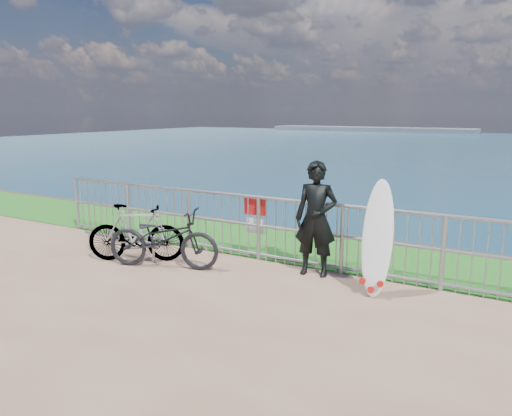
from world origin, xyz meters
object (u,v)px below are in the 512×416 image
Objects in this scene: surfboard at (377,243)px; bicycle_near at (163,239)px; bicycle_far at (136,233)px; surfer at (316,219)px.

bicycle_near is at bearing -170.87° from surfboard.
bicycle_far reaches higher than bicycle_near.
surfer is 1.10× the size of surfboard.
surfer reaches higher than surfboard.
surfboard reaches higher than bicycle_far.
surfboard is at bearing -99.31° from bicycle_near.
surfer is 1.09× the size of bicycle_far.
surfboard is 0.87× the size of bicycle_near.
surfboard is 4.05m from bicycle_far.
surfer is at bearing -101.66° from bicycle_far.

